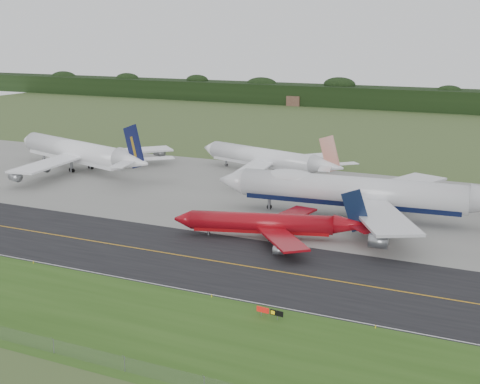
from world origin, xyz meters
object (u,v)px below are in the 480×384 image
at_px(jet_ba_747, 362,192).
at_px(jet_star_tail, 269,159).
at_px(taxiway_sign, 270,312).
at_px(jet_red_737, 272,224).
at_px(jet_navy_gold, 80,153).

xyz_separation_m(jet_ba_747, jet_star_tail, (-40.39, 37.40, -1.54)).
xyz_separation_m(jet_star_tail, taxiway_sign, (43.12, -100.01, -3.85)).
distance_m(jet_ba_747, jet_red_737, 27.47).
relative_size(jet_ba_747, taxiway_sign, 16.25).
height_order(jet_star_tail, taxiway_sign, jet_star_tail).
relative_size(jet_ba_747, jet_star_tail, 1.37).
bearing_deg(jet_red_737, jet_ba_747, 61.02).
height_order(jet_navy_gold, taxiway_sign, jet_navy_gold).
height_order(jet_ba_747, jet_red_737, jet_ba_747).
height_order(jet_ba_747, taxiway_sign, jet_ba_747).
relative_size(jet_navy_gold, jet_star_tail, 1.22).
distance_m(jet_red_737, jet_star_tail, 67.04).
xyz_separation_m(jet_red_737, jet_navy_gold, (-84.30, 40.32, 2.61)).
distance_m(jet_navy_gold, jet_star_tail, 60.85).
height_order(jet_red_737, jet_star_tail, jet_star_tail).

